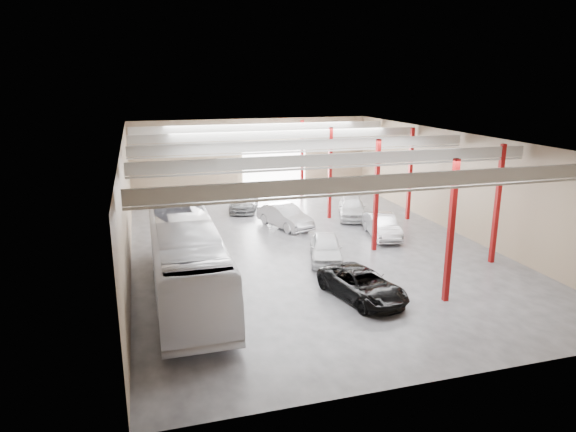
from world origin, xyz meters
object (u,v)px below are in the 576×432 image
car_row_b (285,216)px  coach_bus (186,259)px  car_row_a (326,248)px  car_right_far (352,207)px  car_right_near (382,226)px  black_sedan (362,285)px  car_row_c (244,201)px

car_row_b → coach_bus: bearing=-147.7°
coach_bus → car_row_b: coach_bus is taller
car_row_a → car_right_far: 10.07m
car_right_far → car_right_near: bearing=-70.0°
car_right_near → car_row_a: bearing=-137.3°
car_row_a → car_row_b: size_ratio=0.91×
car_right_near → black_sedan: bearing=-111.0°
car_row_a → car_row_b: car_row_b is taller
car_row_a → car_right_near: bearing=49.5°
coach_bus → car_row_a: size_ratio=2.96×
car_row_a → car_right_near: size_ratio=0.95×
car_right_far → car_row_b: bearing=-149.7°
coach_bus → car_row_b: bearing=52.3°
car_row_a → car_right_far: bearing=75.5°
car_row_b → car_row_c: size_ratio=0.97×
black_sedan → car_row_c: bearing=83.3°
coach_bus → black_sedan: coach_bus is taller
car_row_a → car_row_b: 7.51m
car_row_a → car_row_c: bearing=116.6°
coach_bus → car_row_b: (8.00, 10.25, -1.05)m
car_row_b → car_right_near: bearing=-55.8°
car_right_far → car_row_a: bearing=-102.0°
black_sedan → car_right_far: car_right_far is taller
car_right_near → car_row_c: bearing=137.1°
black_sedan → car_row_c: size_ratio=1.01×
car_right_near → car_right_far: (0.00, 5.20, 0.05)m
coach_bus → car_row_b: 13.04m
car_row_c → car_right_near: car_right_near is taller
car_row_b → car_right_far: (5.72, 1.04, 0.01)m
coach_bus → car_right_far: (13.72, 11.29, -1.04)m
car_row_b → car_right_near: (5.72, -4.16, -0.04)m
car_row_b → car_right_far: bearing=-9.4°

